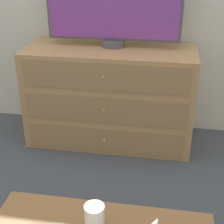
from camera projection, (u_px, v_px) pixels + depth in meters
The scene contains 4 objects.
ground_plane at pixel (111, 122), 3.27m from camera, with size 12.00×12.00×0.00m, color #474C56.
dresser at pixel (110, 96), 2.82m from camera, with size 1.33×0.56×0.80m.
tv at pixel (113, 0), 2.55m from camera, with size 1.04×0.18×0.69m.
drink_cup at pixel (94, 216), 1.45m from camera, with size 0.09×0.09×0.09m.
Camera 1 is at (0.49, -2.85, 1.53)m, focal length 55.00 mm.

